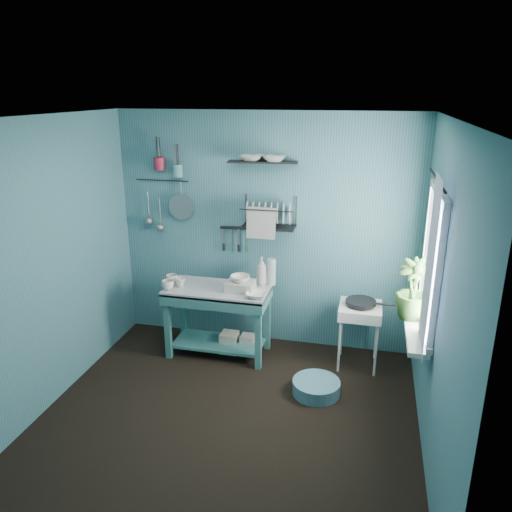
% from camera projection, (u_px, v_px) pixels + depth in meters
% --- Properties ---
extents(floor, '(3.20, 3.20, 0.00)m').
position_uv_depth(floor, '(228.00, 418.00, 4.30)').
color(floor, black).
rests_on(floor, ground).
extents(ceiling, '(3.20, 3.20, 0.00)m').
position_uv_depth(ceiling, '(221.00, 118.00, 3.51)').
color(ceiling, silver).
rests_on(ceiling, ground).
extents(wall_back, '(3.20, 0.00, 3.20)m').
position_uv_depth(wall_back, '(265.00, 232.00, 5.29)').
color(wall_back, '#3A6C77').
rests_on(wall_back, ground).
extents(wall_front, '(3.20, 0.00, 3.20)m').
position_uv_depth(wall_front, '(140.00, 389.00, 2.52)').
color(wall_front, '#3A6C77').
rests_on(wall_front, ground).
extents(wall_left, '(0.00, 3.00, 3.00)m').
position_uv_depth(wall_left, '(45.00, 267.00, 4.26)').
color(wall_left, '#3A6C77').
rests_on(wall_left, ground).
extents(wall_right, '(0.00, 3.00, 3.00)m').
position_uv_depth(wall_right, '(440.00, 302.00, 3.56)').
color(wall_right, '#3A6C77').
rests_on(wall_right, ground).
extents(work_counter, '(1.12, 0.66, 0.75)m').
position_uv_depth(work_counter, '(218.00, 321.00, 5.25)').
color(work_counter, '#346E6D').
rests_on(work_counter, floor).
extents(mug_left, '(0.12, 0.12, 0.10)m').
position_uv_depth(mug_left, '(168.00, 285.00, 5.07)').
color(mug_left, silver).
rests_on(mug_left, work_counter).
extents(mug_mid, '(0.14, 0.14, 0.09)m').
position_uv_depth(mug_mid, '(181.00, 283.00, 5.14)').
color(mug_mid, silver).
rests_on(mug_mid, work_counter).
extents(mug_right, '(0.17, 0.17, 0.10)m').
position_uv_depth(mug_right, '(172.00, 279.00, 5.22)').
color(mug_right, silver).
rests_on(mug_right, work_counter).
extents(wash_tub, '(0.28, 0.22, 0.10)m').
position_uv_depth(wash_tub, '(240.00, 286.00, 5.04)').
color(wash_tub, '#BAB6AA').
rests_on(wash_tub, work_counter).
extents(tub_bowl, '(0.20, 0.19, 0.06)m').
position_uv_depth(tub_bowl, '(240.00, 279.00, 5.01)').
color(tub_bowl, silver).
rests_on(tub_bowl, wash_tub).
extents(soap_bottle, '(0.12, 0.12, 0.30)m').
position_uv_depth(soap_bottle, '(262.00, 271.00, 5.17)').
color(soap_bottle, '#BAB6AA').
rests_on(soap_bottle, work_counter).
extents(water_bottle, '(0.09, 0.09, 0.28)m').
position_uv_depth(water_bottle, '(271.00, 272.00, 5.17)').
color(water_bottle, '#AFBCC3').
rests_on(water_bottle, work_counter).
extents(counter_bowl, '(0.22, 0.22, 0.05)m').
position_uv_depth(counter_bowl, '(257.00, 295.00, 4.88)').
color(counter_bowl, silver).
rests_on(counter_bowl, work_counter).
extents(hotplate_stand, '(0.43, 0.43, 0.66)m').
position_uv_depth(hotplate_stand, '(358.00, 336.00, 5.03)').
color(hotplate_stand, silver).
rests_on(hotplate_stand, floor).
extents(frying_pan, '(0.30, 0.30, 0.03)m').
position_uv_depth(frying_pan, '(361.00, 302.00, 4.92)').
color(frying_pan, black).
rests_on(frying_pan, hotplate_stand).
extents(knife_strip, '(0.32, 0.06, 0.03)m').
position_uv_depth(knife_strip, '(235.00, 228.00, 5.32)').
color(knife_strip, black).
rests_on(knife_strip, wall_back).
extents(dish_rack, '(0.55, 0.25, 0.32)m').
position_uv_depth(dish_rack, '(269.00, 213.00, 5.08)').
color(dish_rack, black).
rests_on(dish_rack, wall_back).
extents(upper_shelf, '(0.72, 0.27, 0.01)m').
position_uv_depth(upper_shelf, '(263.00, 162.00, 4.96)').
color(upper_shelf, black).
rests_on(upper_shelf, wall_back).
extents(shelf_bowl_left, '(0.26, 0.26, 0.06)m').
position_uv_depth(shelf_bowl_left, '(252.00, 152.00, 4.96)').
color(shelf_bowl_left, silver).
rests_on(shelf_bowl_left, upper_shelf).
extents(shelf_bowl_right, '(0.23, 0.23, 0.06)m').
position_uv_depth(shelf_bowl_right, '(275.00, 158.00, 4.92)').
color(shelf_bowl_right, silver).
rests_on(shelf_bowl_right, upper_shelf).
extents(utensil_cup_magenta, '(0.11, 0.11, 0.13)m').
position_uv_depth(utensil_cup_magenta, '(159.00, 163.00, 5.24)').
color(utensil_cup_magenta, '#A21E38').
rests_on(utensil_cup_magenta, wall_back).
extents(utensil_cup_teal, '(0.11, 0.11, 0.13)m').
position_uv_depth(utensil_cup_teal, '(178.00, 170.00, 5.22)').
color(utensil_cup_teal, teal).
rests_on(utensil_cup_teal, wall_back).
extents(colander, '(0.28, 0.03, 0.28)m').
position_uv_depth(colander, '(181.00, 207.00, 5.37)').
color(colander, gray).
rests_on(colander, wall_back).
extents(ladle_outer, '(0.01, 0.01, 0.30)m').
position_uv_depth(ladle_outer, '(148.00, 205.00, 5.47)').
color(ladle_outer, gray).
rests_on(ladle_outer, wall_back).
extents(ladle_inner, '(0.01, 0.01, 0.30)m').
position_uv_depth(ladle_inner, '(160.00, 212.00, 5.46)').
color(ladle_inner, gray).
rests_on(ladle_inner, wall_back).
extents(hook_rail, '(0.60, 0.01, 0.01)m').
position_uv_depth(hook_rail, '(162.00, 180.00, 5.35)').
color(hook_rail, black).
rests_on(hook_rail, wall_back).
extents(window_glass, '(0.00, 1.10, 1.10)m').
position_uv_depth(window_glass, '(434.00, 262.00, 3.93)').
color(window_glass, white).
rests_on(window_glass, wall_right).
extents(windowsill, '(0.16, 0.95, 0.04)m').
position_uv_depth(windowsill, '(415.00, 328.00, 4.14)').
color(windowsill, silver).
rests_on(windowsill, wall_right).
extents(curtain, '(0.00, 1.35, 1.35)m').
position_uv_depth(curtain, '(429.00, 268.00, 3.65)').
color(curtain, white).
rests_on(curtain, wall_right).
extents(curtain_rod, '(0.02, 1.05, 0.02)m').
position_uv_depth(curtain_rod, '(437.00, 180.00, 3.73)').
color(curtain_rod, black).
rests_on(curtain_rod, wall_right).
extents(potted_plant, '(0.32, 0.32, 0.52)m').
position_uv_depth(potted_plant, '(413.00, 289.00, 4.20)').
color(potted_plant, '#356227').
rests_on(potted_plant, windowsill).
extents(storage_tin_large, '(0.18, 0.18, 0.22)m').
position_uv_depth(storage_tin_large, '(229.00, 342.00, 5.36)').
color(storage_tin_large, tan).
rests_on(storage_tin_large, floor).
extents(storage_tin_small, '(0.15, 0.15, 0.20)m').
position_uv_depth(storage_tin_small, '(248.00, 344.00, 5.34)').
color(storage_tin_small, tan).
rests_on(storage_tin_small, floor).
extents(floor_basin, '(0.44, 0.44, 0.13)m').
position_uv_depth(floor_basin, '(316.00, 387.00, 4.63)').
color(floor_basin, teal).
rests_on(floor_basin, floor).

